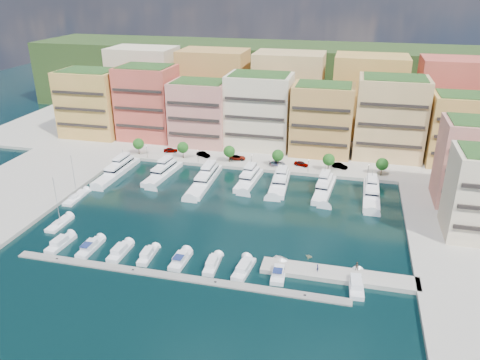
# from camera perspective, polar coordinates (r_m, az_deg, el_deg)

# --- Properties ---
(ground) EXTENTS (400.00, 400.00, 0.00)m
(ground) POSITION_cam_1_polar(r_m,az_deg,el_deg) (122.60, -1.73, -4.07)
(ground) COLOR black
(ground) RESTS_ON ground
(north_quay) EXTENTS (220.00, 64.00, 2.00)m
(north_quay) POSITION_cam_1_polar(r_m,az_deg,el_deg) (178.52, 3.55, 4.88)
(north_quay) COLOR #9E998E
(north_quay) RESTS_ON ground
(west_quay) EXTENTS (34.00, 76.00, 2.00)m
(west_quay) POSITION_cam_1_polar(r_m,az_deg,el_deg) (144.58, -27.10, -2.36)
(west_quay) COLOR #9E998E
(west_quay) RESTS_ON ground
(hillside) EXTENTS (240.00, 40.00, 58.00)m
(hillside) POSITION_cam_1_polar(r_m,az_deg,el_deg) (224.02, 5.80, 8.65)
(hillside) COLOR #1F3214
(hillside) RESTS_ON ground
(south_pontoon) EXTENTS (72.00, 2.20, 0.35)m
(south_pontoon) POSITION_cam_1_polar(r_m,az_deg,el_deg) (99.14, -8.12, -11.63)
(south_pontoon) COLOR gray
(south_pontoon) RESTS_ON ground
(finger_pier) EXTENTS (32.00, 5.00, 2.00)m
(finger_pier) POSITION_cam_1_polar(r_m,az_deg,el_deg) (100.22, 11.90, -11.51)
(finger_pier) COLOR #9E998E
(finger_pier) RESTS_ON ground
(apartment_0) EXTENTS (22.00, 16.50, 24.80)m
(apartment_0) POSITION_cam_1_polar(r_m,az_deg,el_deg) (186.85, -17.64, 8.93)
(apartment_0) COLOR #E7A654
(apartment_0) RESTS_ON north_quay
(apartment_1) EXTENTS (20.00, 16.50, 26.80)m
(apartment_1) POSITION_cam_1_polar(r_m,az_deg,el_deg) (178.16, -11.18, 9.24)
(apartment_1) COLOR #D35446
(apartment_1) RESTS_ON north_quay
(apartment_2) EXTENTS (20.00, 15.50, 22.80)m
(apartment_2) POSITION_cam_1_polar(r_m,az_deg,el_deg) (169.26, -4.85, 8.16)
(apartment_2) COLOR tan
(apartment_2) RESTS_ON north_quay
(apartment_3) EXTENTS (22.00, 16.50, 25.80)m
(apartment_3) POSITION_cam_1_polar(r_m,az_deg,el_deg) (165.48, 2.35, 8.41)
(apartment_3) COLOR beige
(apartment_3) RESTS_ON north_quay
(apartment_4) EXTENTS (20.00, 15.50, 23.80)m
(apartment_4) POSITION_cam_1_polar(r_m,az_deg,el_deg) (161.09, 9.95, 7.29)
(apartment_4) COLOR tan
(apartment_4) RESTS_ON north_quay
(apartment_5) EXTENTS (22.00, 16.50, 26.80)m
(apartment_5) POSITION_cam_1_polar(r_m,az_deg,el_deg) (162.84, 17.82, 7.24)
(apartment_5) COLOR #EEBE7E
(apartment_5) RESTS_ON north_quay
(apartment_6) EXTENTS (20.00, 15.50, 22.80)m
(apartment_6) POSITION_cam_1_polar(r_m,az_deg,el_deg) (164.64, 25.42, 5.52)
(apartment_6) COLOR #E7A654
(apartment_6) RESTS_ON north_quay
(apartment_east_a) EXTENTS (18.00, 14.50, 22.80)m
(apartment_east_a) POSITION_cam_1_polar(r_m,az_deg,el_deg) (136.32, 26.73, 1.88)
(apartment_east_a) COLOR tan
(apartment_east_a) RESTS_ON east_quay
(backblock_0) EXTENTS (26.00, 18.00, 30.00)m
(backblock_0) POSITION_cam_1_polar(r_m,az_deg,el_deg) (201.79, -11.54, 11.34)
(backblock_0) COLOR beige
(backblock_0) RESTS_ON north_quay
(backblock_1) EXTENTS (26.00, 18.00, 30.00)m
(backblock_1) POSITION_cam_1_polar(r_m,az_deg,el_deg) (191.20, -3.19, 11.11)
(backblock_1) COLOR tan
(backblock_1) RESTS_ON north_quay
(backblock_2) EXTENTS (26.00, 18.00, 30.00)m
(backblock_2) POSITION_cam_1_polar(r_m,az_deg,el_deg) (184.92, 5.91, 10.61)
(backblock_2) COLOR #EEBE7E
(backblock_2) RESTS_ON north_quay
(backblock_3) EXTENTS (26.00, 18.00, 30.00)m
(backblock_3) POSITION_cam_1_polar(r_m,az_deg,el_deg) (183.40, 15.36, 9.80)
(backblock_3) COLOR #E7A654
(backblock_3) RESTS_ON north_quay
(backblock_4) EXTENTS (26.00, 18.00, 30.00)m
(backblock_4) POSITION_cam_1_polar(r_m,az_deg,el_deg) (186.74, 24.66, 8.74)
(backblock_4) COLOR #D35446
(backblock_4) RESTS_ON north_quay
(tree_0) EXTENTS (3.80, 3.80, 5.65)m
(tree_0) POSITION_cam_1_polar(r_m,az_deg,el_deg) (163.13, -12.28, 4.33)
(tree_0) COLOR #473323
(tree_0) RESTS_ON north_quay
(tree_1) EXTENTS (3.80, 3.80, 5.65)m
(tree_1) POSITION_cam_1_polar(r_m,az_deg,el_deg) (156.99, -6.99, 3.95)
(tree_1) COLOR #473323
(tree_1) RESTS_ON north_quay
(tree_2) EXTENTS (3.80, 3.80, 5.65)m
(tree_2) POSITION_cam_1_polar(r_m,az_deg,el_deg) (152.30, -1.32, 3.51)
(tree_2) COLOR #473323
(tree_2) RESTS_ON north_quay
(tree_3) EXTENTS (3.80, 3.80, 5.65)m
(tree_3) POSITION_cam_1_polar(r_m,az_deg,el_deg) (149.18, 4.63, 3.00)
(tree_3) COLOR #473323
(tree_3) RESTS_ON north_quay
(tree_4) EXTENTS (3.80, 3.80, 5.65)m
(tree_4) POSITION_cam_1_polar(r_m,az_deg,el_deg) (147.74, 10.77, 2.45)
(tree_4) COLOR #473323
(tree_4) RESTS_ON north_quay
(tree_5) EXTENTS (3.80, 3.80, 5.65)m
(tree_5) POSITION_cam_1_polar(r_m,az_deg,el_deg) (148.03, 16.94, 1.86)
(tree_5) COLOR #473323
(tree_5) RESTS_ON north_quay
(lamppost_0) EXTENTS (0.30, 0.30, 4.20)m
(lamppost_0) POSITION_cam_1_polar(r_m,az_deg,el_deg) (159.80, -11.30, 3.67)
(lamppost_0) COLOR black
(lamppost_0) RESTS_ON north_quay
(lamppost_1) EXTENTS (0.30, 0.30, 4.20)m
(lamppost_1) POSITION_cam_1_polar(r_m,az_deg,el_deg) (153.32, -5.16, 3.19)
(lamppost_1) COLOR black
(lamppost_1) RESTS_ON north_quay
(lamppost_2) EXTENTS (0.30, 0.30, 4.20)m
(lamppost_2) POSITION_cam_1_polar(r_m,az_deg,el_deg) (148.75, 1.43, 2.63)
(lamppost_2) COLOR black
(lamppost_2) RESTS_ON north_quay
(lamppost_3) EXTENTS (0.30, 0.30, 4.20)m
(lamppost_3) POSITION_cam_1_polar(r_m,az_deg,el_deg) (146.26, 8.34, 2.01)
(lamppost_3) COLOR black
(lamppost_3) RESTS_ON north_quay
(lamppost_4) EXTENTS (0.30, 0.30, 4.20)m
(lamppost_4) POSITION_cam_1_polar(r_m,az_deg,el_deg) (145.97, 15.37, 1.35)
(lamppost_4) COLOR black
(lamppost_4) RESTS_ON north_quay
(yacht_0) EXTENTS (5.06, 23.51, 7.30)m
(yacht_0) POSITION_cam_1_polar(r_m,az_deg,el_deg) (151.80, -14.66, 1.22)
(yacht_0) COLOR white
(yacht_0) RESTS_ON ground
(yacht_1) EXTENTS (6.24, 19.99, 7.30)m
(yacht_1) POSITION_cam_1_polar(r_m,az_deg,el_deg) (147.12, -9.31, 0.93)
(yacht_1) COLOR white
(yacht_1) RESTS_ON ground
(yacht_2) EXTENTS (4.94, 24.22, 7.30)m
(yacht_2) POSITION_cam_1_polar(r_m,az_deg,el_deg) (140.60, -4.25, 0.16)
(yacht_2) COLOR white
(yacht_2) RESTS_ON ground
(yacht_3) EXTENTS (5.65, 17.21, 7.30)m
(yacht_3) POSITION_cam_1_polar(r_m,az_deg,el_deg) (140.42, 1.13, 0.19)
(yacht_3) COLOR white
(yacht_3) RESTS_ON ground
(yacht_4) EXTENTS (5.51, 18.36, 7.30)m
(yacht_4) POSITION_cam_1_polar(r_m,az_deg,el_deg) (138.34, 4.87, -0.32)
(yacht_4) COLOR white
(yacht_4) RESTS_ON ground
(yacht_5) EXTENTS (5.81, 19.72, 7.30)m
(yacht_5) POSITION_cam_1_polar(r_m,az_deg,el_deg) (136.67, 10.27, -0.88)
(yacht_5) COLOR white
(yacht_5) RESTS_ON ground
(yacht_6) EXTENTS (4.57, 20.59, 7.30)m
(yacht_6) POSITION_cam_1_polar(r_m,az_deg,el_deg) (136.31, 15.72, -1.48)
(yacht_6) COLOR white
(yacht_6) RESTS_ON ground
(cruiser_0) EXTENTS (3.42, 8.52, 2.55)m
(cruiser_0) POSITION_cam_1_polar(r_m,az_deg,el_deg) (115.76, -21.02, -7.25)
(cruiser_0) COLOR white
(cruiser_0) RESTS_ON ground
(cruiser_1) EXTENTS (2.84, 8.57, 2.66)m
(cruiser_1) POSITION_cam_1_polar(r_m,az_deg,el_deg) (111.88, -17.80, -7.86)
(cruiser_1) COLOR white
(cruiser_1) RESTS_ON ground
(cruiser_2) EXTENTS (2.91, 8.03, 2.55)m
(cruiser_2) POSITION_cam_1_polar(r_m,az_deg,el_deg) (108.51, -14.41, -8.48)
(cruiser_2) COLOR white
(cruiser_2) RESTS_ON ground
(cruiser_3) EXTENTS (2.67, 7.45, 2.55)m
(cruiser_3) POSITION_cam_1_polar(r_m,az_deg,el_deg) (105.83, -11.21, -9.04)
(cruiser_3) COLOR white
(cruiser_3) RESTS_ON ground
(cruiser_4) EXTENTS (3.10, 7.75, 2.66)m
(cruiser_4) POSITION_cam_1_polar(r_m,az_deg,el_deg) (103.11, -7.27, -9.68)
(cruiser_4) COLOR white
(cruiser_4) RESTS_ON ground
(cruiser_5) EXTENTS (2.68, 7.72, 2.55)m
(cruiser_5) POSITION_cam_1_polar(r_m,az_deg,el_deg) (101.08, -3.39, -10.27)
(cruiser_5) COLOR white
(cruiser_5) RESTS_ON ground
(cruiser_6) EXTENTS (3.68, 8.59, 2.55)m
(cruiser_6) POSITION_cam_1_polar(r_m,az_deg,el_deg) (99.56, 0.45, -10.81)
(cruiser_6) COLOR white
(cruiser_6) RESTS_ON ground
(cruiser_7) EXTENTS (3.02, 7.21, 2.66)m
(cruiser_7) POSITION_cam_1_polar(r_m,az_deg,el_deg) (98.41, 4.74, -11.34)
(cruiser_7) COLOR white
(cruiser_7) RESTS_ON ground
(cruiser_9) EXTENTS (3.30, 9.34, 2.55)m
(cruiser_9) POSITION_cam_1_polar(r_m,az_deg,el_deg) (97.85, 13.95, -12.29)
(cruiser_9) COLOR white
(cruiser_9) RESTS_ON ground
(sailboat_1) EXTENTS (3.14, 9.97, 13.20)m
(sailboat_1) POSITION_cam_1_polar(r_m,az_deg,el_deg) (137.84, -19.37, -2.09)
(sailboat_1) COLOR white
(sailboat_1) RESTS_ON ground
(sailboat_0) EXTENTS (3.02, 8.35, 13.20)m
(sailboat_0) POSITION_cam_1_polar(r_m,az_deg,el_deg) (124.94, -21.14, -5.06)
(sailboat_0) COLOR white
(sailboat_0) RESTS_ON ground
(tender_1) EXTENTS (1.96, 1.82, 0.85)m
(tender_1) POSITION_cam_1_polar(r_m,az_deg,el_deg) (105.03, 8.40, -9.17)
(tender_1) COLOR beige
(tender_1) RESTS_ON ground
(tender_0) EXTENTS (4.96, 4.33, 0.86)m
(tender_0) POSITION_cam_1_polar(r_m,az_deg,el_deg) (103.11, 5.19, -9.67)
(tender_0) COLOR silver
(tender_0) RESTS_ON ground
(car_0) EXTENTS (5.10, 3.23, 1.62)m
(car_0) POSITION_cam_1_polar(r_m,az_deg,el_deg) (164.06, -8.45, 3.64)
(car_0) COLOR gray
(car_0) RESTS_ON north_quay
(car_1) EXTENTS (5.26, 3.49, 1.64)m
(car_1) POSITION_cam_1_polar(r_m,az_deg,el_deg) (158.61, -4.50, 3.14)
(car_1) COLOR gray
(car_1) RESTS_ON north_quay
(car_2) EXTENTS (5.72, 3.20, 1.51)m
(car_2) POSITION_cam_1_polar(r_m,az_deg,el_deg) (155.41, -0.32, 2.75)
(car_2) COLOR gray
(car_2) RESTS_ON north_quay
(car_3) EXTENTS (5.55, 3.95, 1.49)m
(car_3) POSITION_cam_1_polar(r_m,az_deg,el_deg) (151.00, 4.52, 2.04)
(car_3) COLOR gray
(car_3) RESTS_ON north_quay
(car_4) EXTENTS (4.95, 3.19, 1.57)m
(car_4) POSITION_cam_1_polar(r_m,az_deg,el_deg) (151.43, 7.48, 1.99)
(car_4) COLOR gray
(car_4) RESTS_ON north_quay
(car_5) EXTENTS (5.24, 3.44, 1.63)m
(car_5) POSITION_cam_1_polar(r_m,az_deg,el_deg) (151.63, 12.08, 1.70)
(car_5) COLOR gray
(car_5) RESTS_ON north_quay
(person_0) EXTENTS (0.64, 0.75, 1.75)m
(person_0) POSITION_cam_1_polar(r_m,az_deg,el_deg) (98.89, 9.44, -10.51)
(person_0) COLOR #232346
(person_0) RESTS_ON finger_pier
(person_1) EXTENTS (0.96, 0.76, 1.93)m
(person_1) POSITION_cam_1_polar(r_m,az_deg,el_deg) (100.86, 14.02, -10.14)
(person_1) COLOR #4B3A2D
(person_1) RESTS_ON finger_pier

